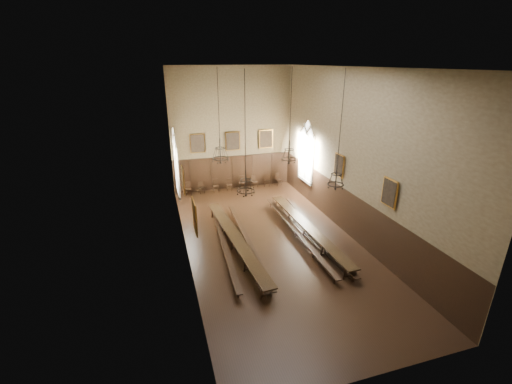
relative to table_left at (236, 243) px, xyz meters
name	(u,v)px	position (x,y,z in m)	size (l,w,h in m)	color
floor	(271,242)	(2.04, 0.19, -0.38)	(9.00, 18.00, 0.02)	black
ceiling	(274,67)	(2.04, 0.19, 8.64)	(9.00, 18.00, 0.02)	black
wall_back	(232,130)	(2.04, 9.20, 4.13)	(9.00, 0.02, 9.00)	#776849
wall_front	(386,254)	(2.04, -8.82, 4.13)	(9.00, 0.02, 9.00)	#776849
wall_left	(181,171)	(-2.47, 0.19, 4.13)	(0.02, 18.00, 9.00)	#776849
wall_right	(352,156)	(6.55, 0.19, 4.13)	(0.02, 18.00, 9.00)	#776849
wainscot_panelling	(272,221)	(2.04, 0.19, 0.88)	(9.00, 18.00, 2.50)	black
table_left	(236,243)	(0.00, 0.00, 0.00)	(1.29, 9.39, 0.73)	black
table_right	(307,231)	(4.15, 0.13, -0.01)	(0.94, 9.17, 0.71)	black
bench_left_outer	(223,244)	(-0.59, 0.31, -0.11)	(0.78, 9.05, 0.41)	black
bench_left_inner	(248,242)	(0.68, 0.10, -0.10)	(0.55, 9.14, 0.41)	black
bench_right_inner	(296,233)	(3.54, 0.29, -0.09)	(0.38, 9.66, 0.43)	black
bench_right_outer	(315,232)	(4.63, 0.09, -0.09)	(0.82, 9.50, 0.43)	black
chair_0	(189,191)	(-1.48, 8.67, -0.09)	(0.42, 0.42, 0.92)	black
chair_1	(201,190)	(-0.52, 8.69, -0.10)	(0.47, 0.47, 0.88)	black
chair_2	(216,188)	(0.58, 8.72, -0.08)	(0.43, 0.43, 0.95)	black
chair_3	(229,187)	(1.62, 8.72, -0.10)	(0.46, 0.46, 0.89)	black
chair_4	(242,185)	(2.63, 8.80, -0.07)	(0.48, 0.48, 0.97)	black
chair_5	(254,184)	(3.63, 8.78, -0.09)	(0.52, 0.52, 0.92)	black
chair_6	(267,183)	(4.66, 8.75, -0.08)	(0.53, 0.53, 0.93)	black
chair_7	(278,182)	(5.58, 8.70, -0.08)	(0.53, 0.53, 0.96)	black
chandelier_back_left	(220,153)	(-0.18, 2.36, 4.27)	(0.89, 0.89, 4.83)	black
chandelier_back_right	(289,153)	(3.84, 2.43, 3.92)	(0.88, 0.88, 5.21)	black
chandelier_front_left	(246,182)	(-0.02, -2.31, 4.15)	(0.76, 0.76, 5.00)	black
chandelier_front_right	(336,176)	(4.35, -2.09, 3.92)	(0.77, 0.77, 5.25)	black
portrait_back_0	(197,143)	(-0.56, 9.07, 3.33)	(1.10, 0.12, 1.40)	#B2792A
portrait_back_1	(233,141)	(2.04, 9.07, 3.33)	(1.10, 0.12, 1.40)	#B2792A
portrait_back_2	(266,139)	(4.64, 9.07, 3.33)	(1.10, 0.12, 1.40)	#B2792A
portrait_left_0	(183,180)	(-2.34, 1.19, 3.33)	(0.12, 1.00, 1.30)	#B2792A
portrait_left_1	(195,217)	(-2.34, -3.31, 3.33)	(0.12, 1.00, 1.30)	#B2792A
portrait_right_0	(339,165)	(6.42, 1.19, 3.33)	(0.12, 1.00, 1.30)	#B2792A
portrait_right_1	(389,193)	(6.42, -3.31, 3.33)	(0.12, 1.00, 1.30)	#B2792A
window_right	(306,152)	(6.47, 5.69, 3.03)	(0.20, 2.20, 4.60)	white
window_left	(176,162)	(-2.39, 5.69, 3.03)	(0.20, 2.20, 4.60)	white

